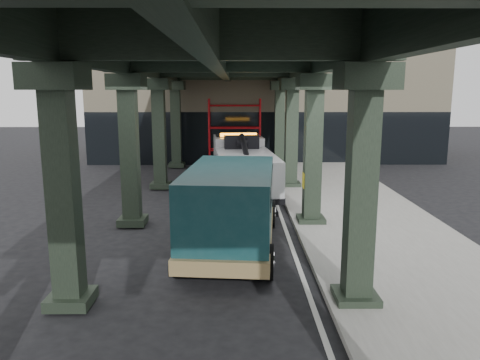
{
  "coord_description": "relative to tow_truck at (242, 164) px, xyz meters",
  "views": [
    {
      "loc": [
        0.08,
        -13.21,
        4.5
      ],
      "look_at": [
        0.2,
        1.3,
        1.7
      ],
      "focal_mm": 35.0,
      "sensor_mm": 36.0,
      "label": 1
    }
  ],
  "objects": [
    {
      "name": "scaffolding",
      "position": [
        -0.35,
        7.56,
        0.82
      ],
      "size": [
        3.08,
        0.88,
        4.0
      ],
      "color": "red",
      "rests_on": "ground"
    },
    {
      "name": "ground",
      "position": [
        -0.35,
        -7.08,
        -1.28
      ],
      "size": [
        90.0,
        90.0,
        0.0
      ],
      "primitive_type": "plane",
      "color": "black",
      "rests_on": "ground"
    },
    {
      "name": "towed_van",
      "position": [
        -0.4,
        -7.66,
        0.03
      ],
      "size": [
        2.88,
        6.22,
        2.45
      ],
      "rotation": [
        0.0,
        0.0,
        -0.09
      ],
      "color": "#113A3E",
      "rests_on": "ground"
    },
    {
      "name": "lane_stripe",
      "position": [
        1.35,
        -5.08,
        -1.28
      ],
      "size": [
        0.12,
        38.0,
        0.01
      ],
      "primitive_type": "cube",
      "color": "silver",
      "rests_on": "ground"
    },
    {
      "name": "viaduct",
      "position": [
        -0.75,
        -5.08,
        4.18
      ],
      "size": [
        7.4,
        32.0,
        6.4
      ],
      "color": "black",
      "rests_on": "ground"
    },
    {
      "name": "building",
      "position": [
        1.65,
        12.92,
        2.72
      ],
      "size": [
        22.0,
        10.0,
        8.0
      ],
      "primitive_type": "cube",
      "color": "#C6B793",
      "rests_on": "ground"
    },
    {
      "name": "tow_truck",
      "position": [
        0.0,
        0.0,
        0.0
      ],
      "size": [
        2.95,
        8.19,
        2.63
      ],
      "rotation": [
        0.0,
        0.0,
        0.09
      ],
      "color": "black",
      "rests_on": "ground"
    },
    {
      "name": "sidewalk",
      "position": [
        4.15,
        -5.08,
        -1.21
      ],
      "size": [
        5.0,
        40.0,
        0.15
      ],
      "primitive_type": "cube",
      "color": "gray",
      "rests_on": "ground"
    }
  ]
}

